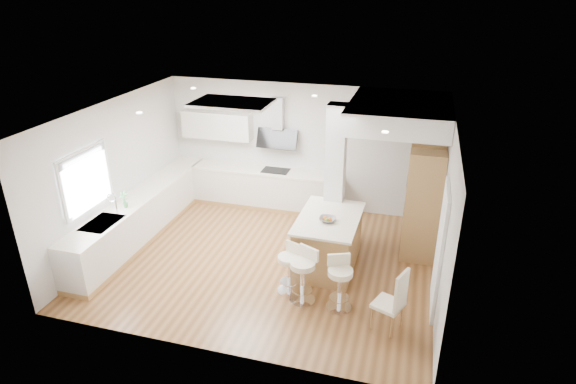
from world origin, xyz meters
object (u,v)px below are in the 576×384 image
(peninsula, at_px, (328,241))
(dining_chair, at_px, (394,299))
(bar_stool_a, at_px, (290,266))
(bar_stool_c, at_px, (340,280))
(bar_stool_b, at_px, (303,273))

(peninsula, xyz_separation_m, dining_chair, (1.28, -1.51, 0.06))
(bar_stool_a, height_order, bar_stool_c, bar_stool_c)
(bar_stool_a, height_order, dining_chair, dining_chair)
(peninsula, relative_size, bar_stool_b, 1.73)
(peninsula, height_order, bar_stool_a, peninsula)
(bar_stool_a, bearing_deg, dining_chair, 5.74)
(peninsula, relative_size, bar_stool_a, 1.87)
(bar_stool_a, distance_m, bar_stool_c, 0.90)
(peninsula, height_order, bar_stool_b, peninsula)
(bar_stool_c, bearing_deg, dining_chair, -42.35)
(bar_stool_c, distance_m, dining_chair, 0.92)
(bar_stool_a, bearing_deg, peninsula, 88.35)
(bar_stool_a, xyz_separation_m, bar_stool_b, (0.28, -0.19, 0.04))
(bar_stool_a, relative_size, dining_chair, 0.83)
(bar_stool_c, bearing_deg, bar_stool_a, 143.74)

